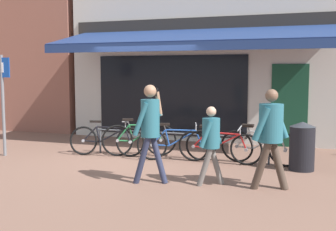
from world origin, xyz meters
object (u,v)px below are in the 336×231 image
bicycle_silver (260,147)px  pedestrian_second_adult (271,129)px  pedestrian_child (211,138)px  parking_sign (3,94)px  bicycle_black (106,140)px  bicycle_blue (176,144)px  bicycle_red (219,147)px  pedestrian_adult (150,122)px  bicycle_green (139,139)px  litter_bin (302,146)px

bicycle_silver → pedestrian_second_adult: (0.37, -1.77, 0.61)m
pedestrian_child → parking_sign: bearing=159.6°
bicycle_black → pedestrian_child: size_ratio=1.32×
bicycle_black → bicycle_silver: 3.43m
bicycle_blue → bicycle_red: bicycle_red is taller
pedestrian_adult → parking_sign: bearing=166.7°
bicycle_black → bicycle_green: (0.72, 0.21, 0.03)m
bicycle_green → bicycle_red: 1.89m
pedestrian_adult → bicycle_silver: bearing=54.6°
bicycle_red → bicycle_green: bearing=175.3°
bicycle_silver → litter_bin: (0.82, -0.21, 0.10)m
pedestrian_child → litter_bin: bearing=38.8°
bicycle_black → pedestrian_second_adult: size_ratio=1.07×
bicycle_black → pedestrian_second_adult: pedestrian_second_adult is taller
bicycle_green → litter_bin: bearing=-26.6°
pedestrian_child → pedestrian_second_adult: pedestrian_second_adult is taller
parking_sign → pedestrian_second_adult: bearing=-7.8°
bicycle_blue → parking_sign: (-3.85, -0.81, 1.04)m
litter_bin → bicycle_blue: bearing=178.6°
bicycle_blue → bicycle_red: 0.94m
bicycle_blue → pedestrian_second_adult: pedestrian_second_adult is taller
bicycle_blue → bicycle_red: bearing=-18.7°
bicycle_red → pedestrian_child: size_ratio=1.33×
bicycle_blue → parking_sign: size_ratio=0.73×
bicycle_blue → litter_bin: 2.58m
bicycle_green → bicycle_silver: bicycle_silver is taller
pedestrian_adult → pedestrian_second_adult: size_ratio=1.03×
bicycle_blue → parking_sign: bearing=174.6°
bicycle_red → parking_sign: parking_sign is taller
bicycle_green → parking_sign: (-2.90, -0.98, 1.02)m
bicycle_black → pedestrian_child: bearing=-39.9°
bicycle_red → parking_sign: 4.96m
pedestrian_adult → parking_sign: (-4.01, 1.12, 0.35)m
bicycle_red → bicycle_silver: bearing=12.2°
bicycle_green → pedestrian_second_adult: pedestrian_second_adult is taller
bicycle_red → bicycle_blue: bearing=179.8°
pedestrian_child → bicycle_black: bearing=139.2°
bicycle_green → pedestrian_second_adult: size_ratio=0.96×
pedestrian_child → bicycle_green: bearing=128.1°
pedestrian_adult → litter_bin: (2.41, 1.86, -0.57)m
pedestrian_second_adult → pedestrian_adult: bearing=-160.7°
pedestrian_child → parking_sign: 5.12m
pedestrian_adult → pedestrian_child: pedestrian_adult is taller
bicycle_blue → bicycle_silver: 1.77m
pedestrian_adult → parking_sign: 4.18m
bicycle_green → litter_bin: 3.54m
bicycle_blue → bicycle_black: bearing=164.0°
pedestrian_second_adult → parking_sign: parking_sign is taller
bicycle_green → bicycle_blue: bicycle_green is taller
bicycle_blue → litter_bin: bearing=-18.8°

